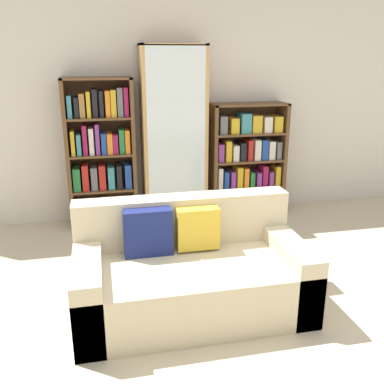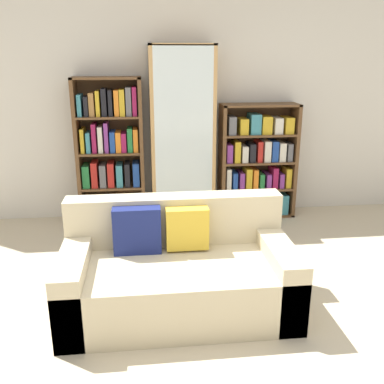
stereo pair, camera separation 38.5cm
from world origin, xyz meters
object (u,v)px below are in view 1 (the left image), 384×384
object	(u,v)px
bookshelf_right	(247,162)
wine_bottle	(238,235)
bookshelf_left	(102,156)
display_cabinet	(174,137)
couch	(190,273)

from	to	relation	value
bookshelf_right	wine_bottle	world-z (taller)	bookshelf_right
bookshelf_left	wine_bottle	xyz separation A→B (m)	(1.26, -1.02, -0.62)
display_cabinet	bookshelf_right	distance (m)	0.95
display_cabinet	couch	bearing A→B (deg)	-96.49
couch	wine_bottle	distance (m)	1.11
bookshelf_right	bookshelf_left	bearing A→B (deg)	-180.00
bookshelf_right	display_cabinet	bearing A→B (deg)	-178.93
display_cabinet	wine_bottle	world-z (taller)	display_cabinet
couch	wine_bottle	size ratio (longest dim) A/B	4.20
couch	display_cabinet	world-z (taller)	display_cabinet
display_cabinet	bookshelf_right	bearing A→B (deg)	1.07
couch	bookshelf_left	distance (m)	2.05
bookshelf_right	wine_bottle	size ratio (longest dim) A/B	3.30
display_cabinet	wine_bottle	bearing A→B (deg)	-65.50
display_cabinet	bookshelf_right	world-z (taller)	display_cabinet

